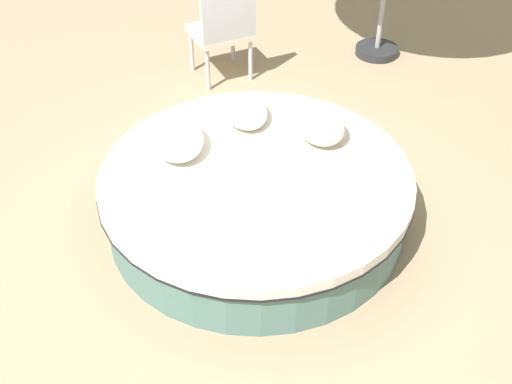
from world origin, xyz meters
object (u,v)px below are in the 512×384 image
object	(u,v)px
round_bed	(256,196)
throw_pillow_1	(245,110)
throw_pillow_2	(177,138)
throw_pillow_0	(321,126)
patio_chair	(224,26)

from	to	relation	value
round_bed	throw_pillow_1	xyz separation A→B (m)	(-0.67, 0.06, 0.29)
throw_pillow_2	throw_pillow_1	bearing A→B (deg)	117.00
throw_pillow_0	throw_pillow_2	size ratio (longest dim) A/B	0.76
throw_pillow_0	throw_pillow_1	bearing A→B (deg)	-128.14
throw_pillow_1	patio_chair	xyz separation A→B (m)	(-1.40, 0.10, 0.05)
round_bed	throw_pillow_2	distance (m)	0.69
round_bed	patio_chair	size ratio (longest dim) A/B	2.21
throw_pillow_0	round_bed	bearing A→B (deg)	-62.23
round_bed	throw_pillow_0	bearing A→B (deg)	117.77
throw_pillow_0	throw_pillow_2	xyz separation A→B (m)	(-0.10, -1.04, -0.01)
throw_pillow_2	patio_chair	distance (m)	1.80
patio_chair	throw_pillow_2	bearing A→B (deg)	-123.86
throw_pillow_2	patio_chair	bearing A→B (deg)	158.81
throw_pillow_1	patio_chair	distance (m)	1.40
throw_pillow_2	patio_chair	world-z (taller)	patio_chair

